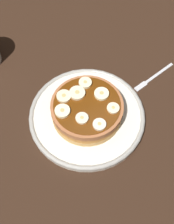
{
  "coord_description": "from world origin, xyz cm",
  "views": [
    {
      "loc": [
        16.84,
        32.9,
        66.08
      ],
      "look_at": [
        0.0,
        0.0,
        3.02
      ],
      "focal_mm": 51.88,
      "sensor_mm": 36.0,
      "label": 1
    }
  ],
  "objects": [
    {
      "name": "banana_slice_2",
      "position": [
        2.56,
        2.66,
        6.39
      ],
      "size": [
        2.77,
        2.77,
        0.78
      ],
      "color": "beige",
      "rests_on": "pancake_stack"
    },
    {
      "name": "banana_slice_7",
      "position": [
        0.64,
        -3.51,
        6.45
      ],
      "size": [
        3.57,
        3.57,
        0.91
      ],
      "color": "beige",
      "rests_on": "pancake_stack"
    },
    {
      "name": "banana_slice_6",
      "position": [
        5.52,
        -0.78,
        6.47
      ],
      "size": [
        3.34,
        3.34,
        0.94
      ],
      "color": "#F9EFBF",
      "rests_on": "pancake_stack"
    },
    {
      "name": "banana_slice_0",
      "position": [
        -2.18,
        -5.12,
        6.48
      ],
      "size": [
        2.93,
        2.93,
        0.97
      ],
      "color": "#FDEFB9",
      "rests_on": "pancake_stack"
    },
    {
      "name": "banana_slice_5",
      "position": [
        -4.06,
        -0.87,
        6.44
      ],
      "size": [
        3.29,
        3.29,
        0.89
      ],
      "color": "#FBF2BE",
      "rests_on": "pancake_stack"
    },
    {
      "name": "fork",
      "position": [
        -19.84,
        -2.82,
        0.25
      ],
      "size": [
        12.92,
        3.65,
        0.5
      ],
      "color": "silver",
      "rests_on": "ground_plane"
    },
    {
      "name": "pancake_stack",
      "position": [
        0.21,
        -0.13,
        3.92
      ],
      "size": [
        16.47,
        16.66,
        4.54
      ],
      "color": "tan",
      "rests_on": "plate"
    },
    {
      "name": "ground_plane",
      "position": [
        0.0,
        0.0,
        -1.5
      ],
      "size": [
        140.0,
        140.0,
        3.0
      ],
      "primitive_type": "cube",
      "color": "black"
    },
    {
      "name": "banana_slice_3",
      "position": [
        0.19,
        5.69,
        6.43
      ],
      "size": [
        2.83,
        2.83,
        0.87
      ],
      "color": "#F4E2C6",
      "rests_on": "pancake_stack"
    },
    {
      "name": "banana_slice_1",
      "position": [
        3.62,
        -4.13,
        6.4
      ],
      "size": [
        3.27,
        3.27,
        0.8
      ],
      "color": "beige",
      "rests_on": "pancake_stack"
    },
    {
      "name": "plate",
      "position": [
        0.0,
        0.0,
        1.07
      ],
      "size": [
        26.81,
        26.81,
        1.98
      ],
      "color": "silver",
      "rests_on": "ground_plane"
    },
    {
      "name": "banana_slice_4",
      "position": [
        -4.54,
        3.5,
        6.38
      ],
      "size": [
        2.72,
        2.72,
        0.76
      ],
      "color": "#FAE5B8",
      "rests_on": "pancake_stack"
    }
  ]
}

